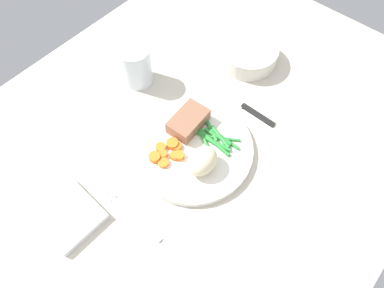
{
  "coord_description": "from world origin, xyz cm",
  "views": [
    {
      "loc": [
        -30.73,
        -27.42,
        68.56
      ],
      "look_at": [
        -1.54,
        -2.31,
        4.6
      ],
      "focal_mm": 32.94,
      "sensor_mm": 36.0,
      "label": 1
    }
  ],
  "objects": [
    {
      "name": "dining_table",
      "position": [
        0.0,
        0.0,
        1.0
      ],
      "size": [
        120.0,
        90.0,
        2.0
      ],
      "color": "beige",
      "rests_on": "ground"
    },
    {
      "name": "carrot_slices",
      "position": [
        -6.26,
        0.49,
        4.14
      ],
      "size": [
        7.37,
        6.61,
        1.26
      ],
      "color": "orange",
      "rests_on": "dinner_plate"
    },
    {
      "name": "napkin",
      "position": [
        -28.63,
        5.98,
        2.8
      ],
      "size": [
        11.04,
        12.09,
        1.61
      ],
      "primitive_type": "cube",
      "rotation": [
        0.0,
        0.0,
        -0.04
      ],
      "color": "white",
      "rests_on": "dining_table"
    },
    {
      "name": "dinner_plate",
      "position": [
        -1.54,
        -2.31,
        2.8
      ],
      "size": [
        26.39,
        26.39,
        1.6
      ],
      "primitive_type": "cylinder",
      "color": "white",
      "rests_on": "dining_table"
    },
    {
      "name": "salad_bowl",
      "position": [
        27.89,
        4.28,
        4.58
      ],
      "size": [
        14.59,
        14.59,
        4.57
      ],
      "color": "silver",
      "rests_on": "dining_table"
    },
    {
      "name": "meat_portion",
      "position": [
        2.02,
        1.85,
        5.24
      ],
      "size": [
        9.34,
        6.26,
        3.28
      ],
      "primitive_type": "cube",
      "rotation": [
        0.0,
        0.0,
        0.06
      ],
      "color": "#936047",
      "rests_on": "dinner_plate"
    },
    {
      "name": "mashed_potatoes",
      "position": [
        -3.92,
        -7.06,
        6.1
      ],
      "size": [
        7.1,
        5.48,
        5.0
      ],
      "primitive_type": "ellipsoid",
      "color": "beige",
      "rests_on": "dinner_plate"
    },
    {
      "name": "fork",
      "position": [
        -20.55,
        -2.56,
        2.2
      ],
      "size": [
        1.44,
        16.6,
        0.4
      ],
      "rotation": [
        0.0,
        0.0,
        -0.05
      ],
      "color": "silver",
      "rests_on": "dining_table"
    },
    {
      "name": "water_glass",
      "position": [
        5.17,
        20.86,
        6.22
      ],
      "size": [
        7.25,
        7.25,
        9.96
      ],
      "color": "silver",
      "rests_on": "dining_table"
    },
    {
      "name": "green_beans",
      "position": [
        3.0,
        -4.94,
        3.99
      ],
      "size": [
        7.47,
        10.94,
        0.89
      ],
      "color": "#2D8C38",
      "rests_on": "dinner_plate"
    },
    {
      "name": "knife",
      "position": [
        15.41,
        -2.59,
        2.2
      ],
      "size": [
        1.7,
        20.5,
        0.64
      ],
      "rotation": [
        0.0,
        0.0,
        -0.08
      ],
      "color": "black",
      "rests_on": "dining_table"
    }
  ]
}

